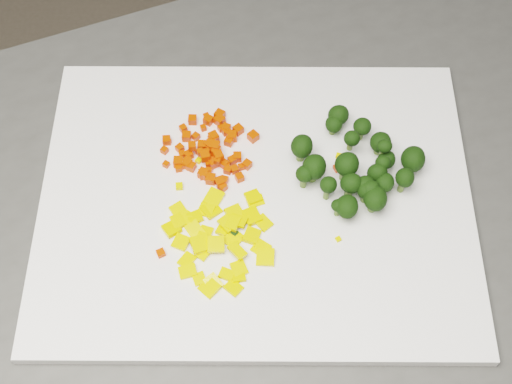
{
  "coord_description": "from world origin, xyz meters",
  "views": [
    {
      "loc": [
        -0.18,
        -0.43,
        1.6
      ],
      "look_at": [
        -0.17,
        -0.03,
        0.92
      ],
      "focal_mm": 50.0,
      "sensor_mm": 36.0,
      "label": 1
    }
  ],
  "objects_px": {
    "cutting_board": "(256,199)",
    "pepper_pile": "(221,236)",
    "counter_block": "(263,324)",
    "carrot_pile": "(209,145)",
    "broccoli_pile": "(358,154)"
  },
  "relations": [
    {
      "from": "cutting_board",
      "to": "pepper_pile",
      "type": "relative_size",
      "value": 3.88
    },
    {
      "from": "carrot_pile",
      "to": "broccoli_pile",
      "type": "height_order",
      "value": "broccoli_pile"
    },
    {
      "from": "cutting_board",
      "to": "pepper_pile",
      "type": "xyz_separation_m",
      "value": [
        -0.04,
        -0.05,
        0.01
      ]
    },
    {
      "from": "counter_block",
      "to": "pepper_pile",
      "type": "bearing_deg",
      "value": -124.52
    },
    {
      "from": "pepper_pile",
      "to": "broccoli_pile",
      "type": "height_order",
      "value": "broccoli_pile"
    },
    {
      "from": "carrot_pile",
      "to": "pepper_pile",
      "type": "bearing_deg",
      "value": -82.69
    },
    {
      "from": "cutting_board",
      "to": "carrot_pile",
      "type": "relative_size",
      "value": 4.5
    },
    {
      "from": "counter_block",
      "to": "pepper_pile",
      "type": "distance_m",
      "value": 0.48
    },
    {
      "from": "cutting_board",
      "to": "carrot_pile",
      "type": "height_order",
      "value": "carrot_pile"
    },
    {
      "from": "counter_block",
      "to": "carrot_pile",
      "type": "xyz_separation_m",
      "value": [
        -0.06,
        0.04,
        0.48
      ]
    },
    {
      "from": "broccoli_pile",
      "to": "carrot_pile",
      "type": "bearing_deg",
      "value": 171.83
    },
    {
      "from": "counter_block",
      "to": "pepper_pile",
      "type": "xyz_separation_m",
      "value": [
        -0.05,
        -0.07,
        0.47
      ]
    },
    {
      "from": "counter_block",
      "to": "broccoli_pile",
      "type": "xyz_separation_m",
      "value": [
        0.1,
        0.02,
        0.49
      ]
    },
    {
      "from": "pepper_pile",
      "to": "carrot_pile",
      "type": "bearing_deg",
      "value": 97.31
    },
    {
      "from": "cutting_board",
      "to": "counter_block",
      "type": "bearing_deg",
      "value": 59.27
    }
  ]
}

